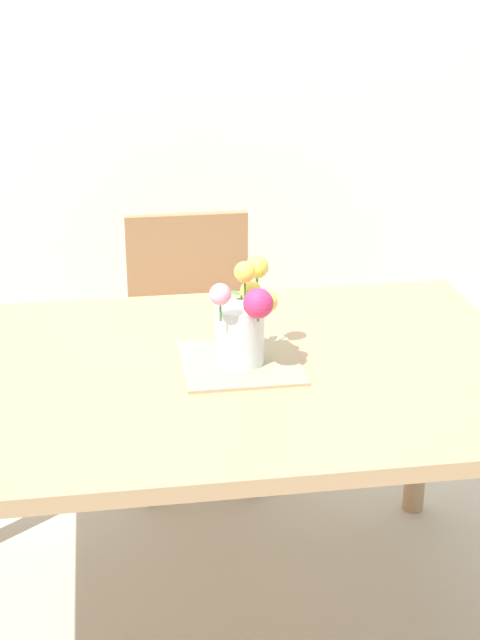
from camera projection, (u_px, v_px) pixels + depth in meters
The scene contains 6 objects.
ground_plane at pixel (221, 619), 2.62m from camera, with size 12.00×12.00×0.00m, color #B7AD99.
back_wall at pixel (161, 42), 3.56m from camera, with size 7.00×0.10×2.80m, color silver.
dining_table at pixel (218, 399), 2.36m from camera, with size 1.58×1.06×0.77m.
chair_far at pixel (192, 329), 3.23m from camera, with size 0.42×0.42×0.90m.
placemat at pixel (240, 363), 2.34m from camera, with size 0.29×0.29×0.01m, color tan.
flower_vase at pixel (244, 319), 2.29m from camera, with size 0.17×0.22×0.27m.
Camera 1 is at (-0.27, -2.10, 1.76)m, focal length 52.74 mm.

